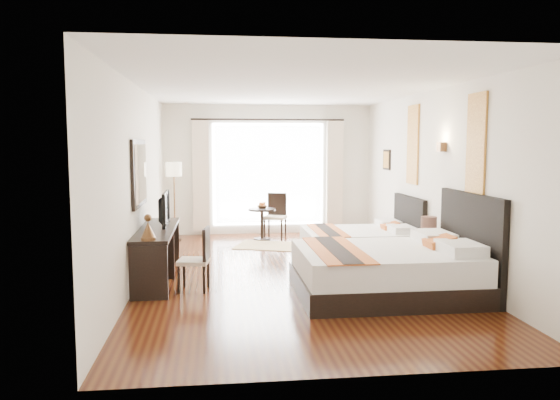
{
  "coord_description": "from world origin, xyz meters",
  "views": [
    {
      "loc": [
        -1.13,
        -8.08,
        1.97
      ],
      "look_at": [
        -0.16,
        0.22,
        1.1
      ],
      "focal_mm": 35.0,
      "sensor_mm": 36.0,
      "label": 1
    }
  ],
  "objects": [
    {
      "name": "floor",
      "position": [
        0.0,
        0.0,
        -0.01
      ],
      "size": [
        4.5,
        7.5,
        0.01
      ],
      "primitive_type": "cube",
      "color": "black",
      "rests_on": "ground"
    },
    {
      "name": "drape_left",
      "position": [
        -1.45,
        3.63,
        1.28
      ],
      "size": [
        0.35,
        0.14,
        2.35
      ],
      "primitive_type": "cube",
      "color": "beige",
      "rests_on": "floor"
    },
    {
      "name": "ceiling",
      "position": [
        0.0,
        0.0,
        2.79
      ],
      "size": [
        4.5,
        7.5,
        0.02
      ],
      "primitive_type": "cube",
      "color": "white",
      "rests_on": "wall_headboard"
    },
    {
      "name": "art_panel_far",
      "position": [
        2.23,
        0.98,
        1.95
      ],
      "size": [
        0.03,
        0.5,
        1.35
      ],
      "primitive_type": "cube",
      "color": "#8B4314",
      "rests_on": "wall_headboard"
    },
    {
      "name": "sheer_curtain",
      "position": [
        0.0,
        3.67,
        1.3
      ],
      "size": [
        2.3,
        0.02,
        2.1
      ],
      "primitive_type": "cube",
      "color": "white",
      "rests_on": "wall_window"
    },
    {
      "name": "wall_sconce",
      "position": [
        2.19,
        -0.32,
        1.92
      ],
      "size": [
        0.1,
        0.14,
        0.14
      ],
      "primitive_type": "cube",
      "color": "#4D321B",
      "rests_on": "wall_headboard"
    },
    {
      "name": "wall_window",
      "position": [
        0.0,
        3.75,
        1.4
      ],
      "size": [
        4.5,
        0.01,
        2.8
      ],
      "primitive_type": "cube",
      "color": "silver",
      "rests_on": "floor"
    },
    {
      "name": "table_lamp",
      "position": [
        2.05,
        -0.26,
        0.75
      ],
      "size": [
        0.24,
        0.24,
        0.37
      ],
      "color": "black",
      "rests_on": "nightstand"
    },
    {
      "name": "bed_near",
      "position": [
        1.14,
        -1.32,
        0.34
      ],
      "size": [
        2.34,
        1.82,
        1.32
      ],
      "color": "black",
      "rests_on": "floor"
    },
    {
      "name": "art_panel_near",
      "position": [
        2.23,
        -1.32,
        1.95
      ],
      "size": [
        0.03,
        0.5,
        1.35
      ],
      "primitive_type": "cube",
      "color": "#8B4314",
      "rests_on": "wall_headboard"
    },
    {
      "name": "window_chair",
      "position": [
        0.09,
        3.18,
        0.28
      ],
      "size": [
        0.55,
        0.55,
        0.93
      ],
      "rotation": [
        0.0,
        0.0,
        -1.92
      ],
      "color": "#C5B098",
      "rests_on": "floor"
    },
    {
      "name": "desk_chair",
      "position": [
        -1.43,
        -0.81,
        0.26
      ],
      "size": [
        0.45,
        0.45,
        0.85
      ],
      "rotation": [
        0.0,
        0.0,
        2.99
      ],
      "color": "#C5B098",
      "rests_on": "floor"
    },
    {
      "name": "television",
      "position": [
        -1.97,
        0.13,
        1.0
      ],
      "size": [
        0.12,
        0.87,
        0.5
      ],
      "primitive_type": "imported",
      "rotation": [
        0.0,
        0.0,
        1.58
      ],
      "color": "black",
      "rests_on": "console_desk"
    },
    {
      "name": "mirror_glass",
      "position": [
        -2.19,
        -0.15,
        1.55
      ],
      "size": [
        0.01,
        1.12,
        0.82
      ],
      "primitive_type": "cube",
      "color": "white",
      "rests_on": "mirror_frame"
    },
    {
      "name": "window_glass",
      "position": [
        0.0,
        3.73,
        1.3
      ],
      "size": [
        2.4,
        0.02,
        2.2
      ],
      "primitive_type": "cube",
      "color": "white",
      "rests_on": "wall_window"
    },
    {
      "name": "bronze_figurine",
      "position": [
        -1.99,
        -1.15,
        0.9
      ],
      "size": [
        0.25,
        0.25,
        0.29
      ],
      "primitive_type": null,
      "rotation": [
        0.0,
        0.0,
        -0.36
      ],
      "color": "#4D321B",
      "rests_on": "console_desk"
    },
    {
      "name": "side_table",
      "position": [
        -0.21,
        2.94,
        0.32
      ],
      "size": [
        0.56,
        0.56,
        0.65
      ],
      "primitive_type": "cylinder",
      "color": "black",
      "rests_on": "floor"
    },
    {
      "name": "drape_right",
      "position": [
        1.45,
        3.63,
        1.28
      ],
      "size": [
        0.35,
        0.14,
        2.35
      ],
      "primitive_type": "cube",
      "color": "beige",
      "rests_on": "floor"
    },
    {
      "name": "wall_entry",
      "position": [
        0.0,
        -3.75,
        1.4
      ],
      "size": [
        4.5,
        0.01,
        2.8
      ],
      "primitive_type": "cube",
      "color": "silver",
      "rests_on": "floor"
    },
    {
      "name": "wall_headboard",
      "position": [
        2.25,
        0.0,
        1.4
      ],
      "size": [
        0.01,
        7.5,
        2.8
      ],
      "primitive_type": "cube",
      "color": "silver",
      "rests_on": "floor"
    },
    {
      "name": "fruit_bowl",
      "position": [
        -0.2,
        2.96,
        0.68
      ],
      "size": [
        0.26,
        0.26,
        0.06
      ],
      "primitive_type": "imported",
      "rotation": [
        0.0,
        0.0,
        -0.11
      ],
      "color": "#412D17",
      "rests_on": "side_table"
    },
    {
      "name": "wall_desk",
      "position": [
        -2.25,
        0.0,
        1.4
      ],
      "size": [
        0.01,
        7.5,
        2.8
      ],
      "primitive_type": "cube",
      "color": "silver",
      "rests_on": "floor"
    },
    {
      "name": "jute_rug",
      "position": [
        -0.05,
        2.22,
        0.01
      ],
      "size": [
        1.62,
        1.35,
        0.01
      ],
      "primitive_type": "cube",
      "rotation": [
        0.0,
        0.0,
        -0.33
      ],
      "color": "tan",
      "rests_on": "floor"
    },
    {
      "name": "console_desk",
      "position": [
        -1.99,
        -0.15,
        0.38
      ],
      "size": [
        0.5,
        2.2,
        0.76
      ],
      "primitive_type": "cube",
      "color": "black",
      "rests_on": "floor"
    },
    {
      "name": "nightstand",
      "position": [
        2.01,
        -0.32,
        0.23
      ],
      "size": [
        0.39,
        0.49,
        0.47
      ],
      "primitive_type": "cube",
      "color": "black",
      "rests_on": "floor"
    },
    {
      "name": "bed_far",
      "position": [
        1.36,
        0.98,
        0.28
      ],
      "size": [
        1.89,
        1.47,
        1.06
      ],
      "color": "black",
      "rests_on": "floor"
    },
    {
      "name": "mirror_frame",
      "position": [
        -2.22,
        -0.15,
        1.55
      ],
      "size": [
        0.04,
        1.25,
        0.95
      ],
      "primitive_type": "cube",
      "color": "black",
      "rests_on": "wall_desk"
    },
    {
      "name": "vase",
      "position": [
        2.03,
        -0.45,
        0.57
      ],
      "size": [
        0.16,
        0.16,
        0.14
      ],
      "primitive_type": "imported",
      "rotation": [
        0.0,
        0.0,
        -0.22
      ],
      "color": "black",
      "rests_on": "nightstand"
    },
    {
      "name": "floor_lamp",
      "position": [
        -1.98,
        3.12,
        1.34
      ],
      "size": [
        0.32,
        0.32,
        1.59
      ],
      "color": "black",
      "rests_on": "floor"
    }
  ]
}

